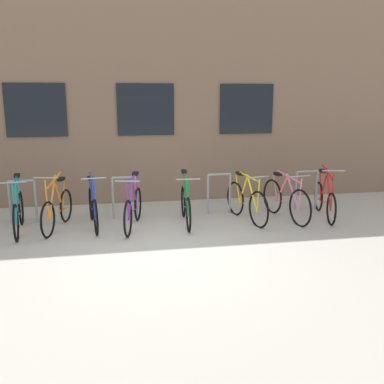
{
  "coord_description": "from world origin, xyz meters",
  "views": [
    {
      "loc": [
        -0.71,
        -6.71,
        2.48
      ],
      "look_at": [
        0.79,
        1.6,
        0.57
      ],
      "focal_mm": 39.65,
      "sensor_mm": 36.0,
      "label": 1
    }
  ],
  "objects_px": {
    "bicycle_teal": "(18,212)",
    "bicycle_pink": "(285,200)",
    "bicycle_blue": "(93,207)",
    "bicycle_orange": "(57,209)",
    "bicycle_green": "(186,205)",
    "bicycle_yellow": "(246,202)",
    "bicycle_red": "(325,199)",
    "bicycle_purple": "(133,208)"
  },
  "relations": [
    {
      "from": "bicycle_purple",
      "to": "bicycle_teal",
      "type": "distance_m",
      "value": 2.12
    },
    {
      "from": "bicycle_pink",
      "to": "bicycle_orange",
      "type": "xyz_separation_m",
      "value": [
        -4.54,
        0.15,
        -0.02
      ]
    },
    {
      "from": "bicycle_orange",
      "to": "bicycle_yellow",
      "type": "distance_m",
      "value": 3.71
    },
    {
      "from": "bicycle_red",
      "to": "bicycle_teal",
      "type": "bearing_deg",
      "value": 179.24
    },
    {
      "from": "bicycle_orange",
      "to": "bicycle_red",
      "type": "bearing_deg",
      "value": -1.67
    },
    {
      "from": "bicycle_teal",
      "to": "bicycle_blue",
      "type": "bearing_deg",
      "value": 4.55
    },
    {
      "from": "bicycle_green",
      "to": "bicycle_teal",
      "type": "height_order",
      "value": "bicycle_teal"
    },
    {
      "from": "bicycle_orange",
      "to": "bicycle_teal",
      "type": "xyz_separation_m",
      "value": [
        -0.69,
        -0.08,
        0.01
      ]
    },
    {
      "from": "bicycle_red",
      "to": "bicycle_green",
      "type": "height_order",
      "value": "bicycle_red"
    },
    {
      "from": "bicycle_teal",
      "to": "bicycle_purple",
      "type": "bearing_deg",
      "value": -2.81
    },
    {
      "from": "bicycle_orange",
      "to": "bicycle_green",
      "type": "height_order",
      "value": "bicycle_orange"
    },
    {
      "from": "bicycle_teal",
      "to": "bicycle_pink",
      "type": "bearing_deg",
      "value": -0.78
    },
    {
      "from": "bicycle_orange",
      "to": "bicycle_yellow",
      "type": "xyz_separation_m",
      "value": [
        3.71,
        -0.12,
        0.01
      ]
    },
    {
      "from": "bicycle_pink",
      "to": "bicycle_teal",
      "type": "distance_m",
      "value": 5.23
    },
    {
      "from": "bicycle_pink",
      "to": "bicycle_purple",
      "type": "distance_m",
      "value": 3.11
    },
    {
      "from": "bicycle_orange",
      "to": "bicycle_green",
      "type": "relative_size",
      "value": 0.98
    },
    {
      "from": "bicycle_pink",
      "to": "bicycle_purple",
      "type": "xyz_separation_m",
      "value": [
        -3.11,
        -0.03,
        -0.01
      ]
    },
    {
      "from": "bicycle_orange",
      "to": "bicycle_teal",
      "type": "height_order",
      "value": "bicycle_orange"
    },
    {
      "from": "bicycle_purple",
      "to": "bicycle_green",
      "type": "relative_size",
      "value": 1.02
    },
    {
      "from": "bicycle_pink",
      "to": "bicycle_purple",
      "type": "bearing_deg",
      "value": -179.4
    },
    {
      "from": "bicycle_purple",
      "to": "bicycle_teal",
      "type": "bearing_deg",
      "value": 177.19
    },
    {
      "from": "bicycle_blue",
      "to": "bicycle_purple",
      "type": "bearing_deg",
      "value": -15.5
    },
    {
      "from": "bicycle_red",
      "to": "bicycle_green",
      "type": "distance_m",
      "value": 2.94
    },
    {
      "from": "bicycle_orange",
      "to": "bicycle_green",
      "type": "distance_m",
      "value": 2.47
    },
    {
      "from": "bicycle_red",
      "to": "bicycle_blue",
      "type": "bearing_deg",
      "value": 177.72
    },
    {
      "from": "bicycle_blue",
      "to": "bicycle_yellow",
      "type": "xyz_separation_m",
      "value": [
        3.04,
        -0.15,
        0.01
      ]
    },
    {
      "from": "bicycle_blue",
      "to": "bicycle_orange",
      "type": "relative_size",
      "value": 1.04
    },
    {
      "from": "bicycle_yellow",
      "to": "bicycle_orange",
      "type": "bearing_deg",
      "value": 178.16
    },
    {
      "from": "bicycle_blue",
      "to": "bicycle_purple",
      "type": "height_order",
      "value": "bicycle_blue"
    },
    {
      "from": "bicycle_purple",
      "to": "bicycle_teal",
      "type": "relative_size",
      "value": 0.99
    },
    {
      "from": "bicycle_orange",
      "to": "bicycle_purple",
      "type": "distance_m",
      "value": 1.44
    },
    {
      "from": "bicycle_red",
      "to": "bicycle_pink",
      "type": "bearing_deg",
      "value": 179.36
    },
    {
      "from": "bicycle_red",
      "to": "bicycle_green",
      "type": "xyz_separation_m",
      "value": [
        -2.94,
        0.06,
        0.0
      ]
    },
    {
      "from": "bicycle_orange",
      "to": "bicycle_yellow",
      "type": "bearing_deg",
      "value": -1.84
    },
    {
      "from": "bicycle_pink",
      "to": "bicycle_green",
      "type": "relative_size",
      "value": 1.06
    },
    {
      "from": "bicycle_yellow",
      "to": "bicycle_red",
      "type": "bearing_deg",
      "value": -1.3
    },
    {
      "from": "bicycle_pink",
      "to": "bicycle_blue",
      "type": "bearing_deg",
      "value": 177.35
    },
    {
      "from": "bicycle_orange",
      "to": "bicycle_teal",
      "type": "bearing_deg",
      "value": -173.64
    },
    {
      "from": "bicycle_blue",
      "to": "bicycle_green",
      "type": "height_order",
      "value": "bicycle_blue"
    },
    {
      "from": "bicycle_blue",
      "to": "bicycle_teal",
      "type": "xyz_separation_m",
      "value": [
        -1.35,
        -0.11,
        0.01
      ]
    },
    {
      "from": "bicycle_red",
      "to": "bicycle_green",
      "type": "bearing_deg",
      "value": 178.76
    },
    {
      "from": "bicycle_green",
      "to": "bicycle_blue",
      "type": "bearing_deg",
      "value": 176.03
    }
  ]
}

